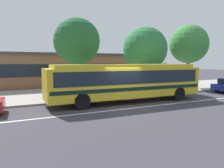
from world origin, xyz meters
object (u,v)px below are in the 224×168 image
street_tree_near_stop (77,41)px  street_tree_far_end (189,44)px  street_tree_mid_block (145,49)px  transit_bus (127,80)px  bus_stop_sign (165,74)px  pedestrian_waiting_near_sign (84,85)px

street_tree_near_stop → street_tree_far_end: 12.29m
street_tree_mid_block → transit_bus: bearing=-136.8°
street_tree_mid_block → street_tree_far_end: street_tree_far_end is taller
transit_bus → bus_stop_sign: size_ratio=4.27×
pedestrian_waiting_near_sign → street_tree_mid_block: size_ratio=0.28×
street_tree_mid_block → street_tree_far_end: 5.59m
transit_bus → street_tree_far_end: size_ratio=1.70×
pedestrian_waiting_near_sign → street_tree_near_stop: 3.81m
pedestrian_waiting_near_sign → street_tree_near_stop: bearing=90.2°
bus_stop_sign → pedestrian_waiting_near_sign: bearing=176.2°
pedestrian_waiting_near_sign → bus_stop_sign: 7.40m
transit_bus → street_tree_near_stop: (-2.35, 4.08, 2.95)m
pedestrian_waiting_near_sign → bus_stop_sign: bus_stop_sign is taller
transit_bus → bus_stop_sign: 5.37m
bus_stop_sign → street_tree_near_stop: 8.13m
transit_bus → pedestrian_waiting_near_sign: 3.38m
street_tree_near_stop → transit_bus: bearing=-60.1°
pedestrian_waiting_near_sign → street_tree_far_end: 12.91m
transit_bus → street_tree_near_stop: street_tree_near_stop is taller
transit_bus → bus_stop_sign: bus_stop_sign is taller
transit_bus → street_tree_mid_block: (4.40, 4.12, 2.48)m
bus_stop_sign → street_tree_near_stop: street_tree_near_stop is taller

